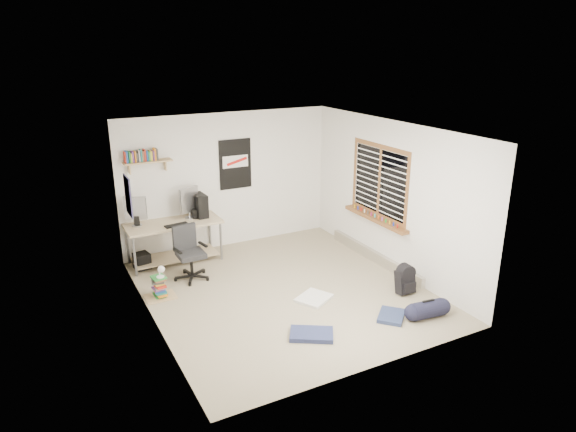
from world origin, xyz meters
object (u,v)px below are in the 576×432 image
desk (175,242)px  book_stack (160,288)px  backpack (405,281)px  office_chair (191,251)px  duffel_bag (428,308)px

desk → book_stack: 1.37m
desk → backpack: 3.96m
backpack → book_stack: bearing=156.7°
desk → backpack: size_ratio=4.42×
desk → book_stack: bearing=-138.1°
backpack → office_chair: bearing=145.9°
backpack → desk: bearing=136.7°
office_chair → duffel_bag: 3.75m
backpack → book_stack: backpack is taller
desk → office_chair: 0.82m
office_chair → duffel_bag: (2.52, -2.75, -0.35)m
office_chair → book_stack: (-0.63, -0.40, -0.34)m
desk → book_stack: (-0.59, -1.22, -0.21)m
office_chair → backpack: (2.72, -2.02, -0.29)m
office_chair → book_stack: 0.82m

